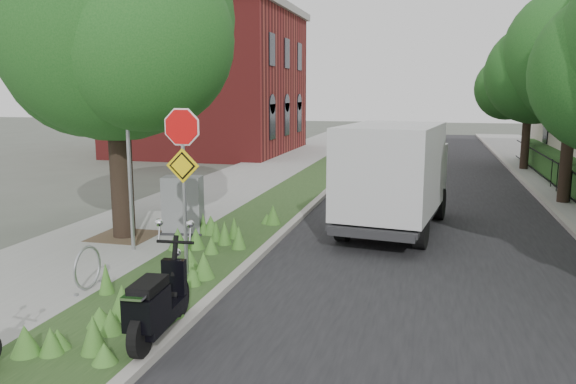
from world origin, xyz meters
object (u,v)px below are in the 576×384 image
object	(u,v)px
utility_cabinet	(183,206)
sign_assembly	(183,157)
box_truck	(395,172)
scooter_far	(155,310)

from	to	relation	value
utility_cabinet	sign_assembly	bearing A→B (deg)	-64.36
sign_assembly	box_truck	distance (m)	5.98
scooter_far	box_truck	bearing A→B (deg)	70.43
sign_assembly	box_truck	bearing A→B (deg)	53.72
scooter_far	utility_cabinet	size ratio (longest dim) A/B	1.41
scooter_far	box_truck	xyz separation A→B (m)	(2.69, 7.57, 0.95)
scooter_far	box_truck	world-z (taller)	box_truck
utility_cabinet	box_truck	bearing A→B (deg)	20.76
sign_assembly	box_truck	world-z (taller)	sign_assembly
scooter_far	utility_cabinet	bearing A→B (deg)	111.22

